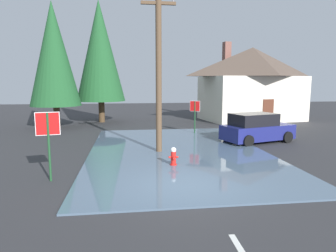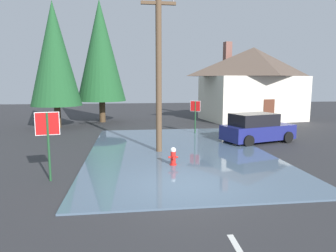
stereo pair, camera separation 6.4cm
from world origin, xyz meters
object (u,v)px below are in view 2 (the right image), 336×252
(stop_sign_near, at_px, (48,132))
(pine_tree_mid_left, at_px, (54,54))
(pine_tree_tall_left, at_px, (100,51))
(parked_car, at_px, (257,129))
(utility_pole, at_px, (159,70))
(fire_hydrant, at_px, (173,157))
(house, at_px, (252,83))
(stop_sign_far, at_px, (195,111))

(stop_sign_near, relative_size, pine_tree_mid_left, 0.26)
(pine_tree_tall_left, bearing_deg, parked_car, -46.86)
(utility_pole, height_order, pine_tree_mid_left, pine_tree_mid_left)
(parked_car, relative_size, pine_tree_tall_left, 0.44)
(utility_pole, xyz_separation_m, pine_tree_tall_left, (-3.68, 11.89, 1.99))
(fire_hydrant, relative_size, house, 0.08)
(fire_hydrant, bearing_deg, utility_pole, 97.42)
(fire_hydrant, xyz_separation_m, pine_tree_mid_left, (-7.05, 11.57, 5.01))
(stop_sign_near, bearing_deg, parked_car, 29.58)
(stop_sign_near, distance_m, house, 20.77)
(utility_pole, bearing_deg, house, 50.88)
(fire_hydrant, bearing_deg, house, 57.08)
(pine_tree_tall_left, bearing_deg, stop_sign_near, -91.68)
(stop_sign_near, height_order, stop_sign_far, stop_sign_near)
(stop_sign_near, xyz_separation_m, pine_tree_mid_left, (-2.59, 12.83, 3.68))
(pine_tree_mid_left, bearing_deg, stop_sign_far, -22.93)
(pine_tree_tall_left, bearing_deg, fire_hydrant, -74.45)
(pine_tree_mid_left, bearing_deg, fire_hydrant, -58.62)
(stop_sign_near, relative_size, pine_tree_tall_left, 0.24)
(fire_hydrant, xyz_separation_m, pine_tree_tall_left, (-4.00, 14.39, 5.54))
(utility_pole, bearing_deg, parked_car, 17.72)
(house, relative_size, pine_tree_tall_left, 0.96)
(parked_car, bearing_deg, pine_tree_tall_left, 133.14)
(stop_sign_far, bearing_deg, house, 45.35)
(fire_hydrant, height_order, pine_tree_mid_left, pine_tree_mid_left)
(stop_sign_far, distance_m, parked_car, 4.33)
(stop_sign_near, height_order, utility_pole, utility_pole)
(stop_sign_far, distance_m, house, 9.67)
(pine_tree_mid_left, bearing_deg, parked_car, -30.09)
(fire_hydrant, bearing_deg, parked_car, 38.72)
(utility_pole, xyz_separation_m, house, (9.56, 11.76, -0.60))
(stop_sign_far, bearing_deg, stop_sign_near, -128.68)
(stop_sign_far, height_order, parked_car, stop_sign_far)
(house, xyz_separation_m, pine_tree_tall_left, (-13.24, 0.13, 2.59))
(fire_hydrant, xyz_separation_m, parked_car, (5.41, 4.34, 0.39))
(stop_sign_near, height_order, pine_tree_mid_left, pine_tree_mid_left)
(stop_sign_far, relative_size, parked_car, 0.49)
(stop_sign_near, distance_m, pine_tree_tall_left, 16.22)
(utility_pole, distance_m, stop_sign_far, 6.24)
(pine_tree_mid_left, bearing_deg, stop_sign_near, -78.58)
(stop_sign_far, bearing_deg, fire_hydrant, -108.81)
(stop_sign_far, bearing_deg, pine_tree_mid_left, 157.07)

